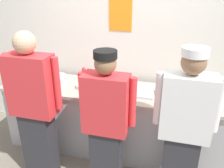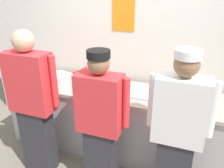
{
  "view_description": "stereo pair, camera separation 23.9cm",
  "coord_description": "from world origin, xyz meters",
  "px_view_note": "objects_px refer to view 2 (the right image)",
  "views": [
    {
      "loc": [
        0.63,
        -2.18,
        2.13
      ],
      "look_at": [
        -0.06,
        0.37,
        0.98
      ],
      "focal_mm": 36.81,
      "sensor_mm": 36.0,
      "label": 1
    },
    {
      "loc": [
        0.86,
        -2.11,
        2.13
      ],
      "look_at": [
        -0.06,
        0.37,
        0.98
      ],
      "focal_mm": 36.81,
      "sensor_mm": 36.0,
      "label": 2
    }
  ],
  "objects_px": {
    "chef_far_right": "(178,131)",
    "ramekin_red_sauce": "(117,83)",
    "chef_center": "(100,122)",
    "deli_cup": "(160,92)",
    "ramekin_orange_sauce": "(46,74)",
    "squeeze_bottle_primary": "(203,95)",
    "squeeze_bottle_secondary": "(167,95)",
    "sheet_tray": "(135,92)",
    "chef_near_left": "(33,103)",
    "mixing_bowl_steel": "(58,78)",
    "chefs_knife": "(103,88)",
    "squeeze_bottle_spare": "(86,73)",
    "plate_stack_rear": "(85,85)",
    "plate_stack_front": "(177,92)"
  },
  "relations": [
    {
      "from": "squeeze_bottle_primary",
      "to": "sheet_tray",
      "type": "bearing_deg",
      "value": -179.43
    },
    {
      "from": "chef_near_left",
      "to": "chef_center",
      "type": "bearing_deg",
      "value": 0.13
    },
    {
      "from": "squeeze_bottle_primary",
      "to": "chefs_knife",
      "type": "distance_m",
      "value": 1.2
    },
    {
      "from": "chef_center",
      "to": "chefs_knife",
      "type": "distance_m",
      "value": 0.7
    },
    {
      "from": "plate_stack_rear",
      "to": "chefs_knife",
      "type": "relative_size",
      "value": 0.82
    },
    {
      "from": "chef_near_left",
      "to": "sheet_tray",
      "type": "bearing_deg",
      "value": 34.02
    },
    {
      "from": "chef_near_left",
      "to": "squeeze_bottle_secondary",
      "type": "distance_m",
      "value": 1.5
    },
    {
      "from": "chef_far_right",
      "to": "chefs_knife",
      "type": "relative_size",
      "value": 6.04
    },
    {
      "from": "chef_center",
      "to": "chef_far_right",
      "type": "distance_m",
      "value": 0.76
    },
    {
      "from": "sheet_tray",
      "to": "squeeze_bottle_spare",
      "type": "xyz_separation_m",
      "value": [
        -0.76,
        0.21,
        0.08
      ]
    },
    {
      "from": "mixing_bowl_steel",
      "to": "squeeze_bottle_primary",
      "type": "height_order",
      "value": "squeeze_bottle_primary"
    },
    {
      "from": "squeeze_bottle_spare",
      "to": "chefs_knife",
      "type": "height_order",
      "value": "squeeze_bottle_spare"
    },
    {
      "from": "chef_far_right",
      "to": "squeeze_bottle_spare",
      "type": "relative_size",
      "value": 8.45
    },
    {
      "from": "mixing_bowl_steel",
      "to": "plate_stack_rear",
      "type": "bearing_deg",
      "value": -2.73
    },
    {
      "from": "chefs_knife",
      "to": "sheet_tray",
      "type": "bearing_deg",
      "value": 1.23
    },
    {
      "from": "ramekin_orange_sauce",
      "to": "deli_cup",
      "type": "xyz_separation_m",
      "value": [
        1.66,
        -0.09,
        0.03
      ]
    },
    {
      "from": "chef_center",
      "to": "squeeze_bottle_primary",
      "type": "distance_m",
      "value": 1.18
    },
    {
      "from": "ramekin_red_sauce",
      "to": "ramekin_orange_sauce",
      "type": "bearing_deg",
      "value": -176.46
    },
    {
      "from": "chef_far_right",
      "to": "ramekin_orange_sauce",
      "type": "relative_size",
      "value": 17.91
    },
    {
      "from": "sheet_tray",
      "to": "ramekin_orange_sauce",
      "type": "xyz_separation_m",
      "value": [
        -1.36,
        0.11,
        0.01
      ]
    },
    {
      "from": "squeeze_bottle_primary",
      "to": "ramekin_orange_sauce",
      "type": "xyz_separation_m",
      "value": [
        -2.14,
        0.1,
        -0.07
      ]
    },
    {
      "from": "chef_near_left",
      "to": "squeeze_bottle_secondary",
      "type": "xyz_separation_m",
      "value": [
        1.39,
        0.56,
        0.08
      ]
    },
    {
      "from": "squeeze_bottle_primary",
      "to": "squeeze_bottle_secondary",
      "type": "height_order",
      "value": "squeeze_bottle_primary"
    },
    {
      "from": "ramekin_orange_sauce",
      "to": "deli_cup",
      "type": "height_order",
      "value": "deli_cup"
    },
    {
      "from": "ramekin_red_sauce",
      "to": "chef_near_left",
      "type": "bearing_deg",
      "value": -130.01
    },
    {
      "from": "ramekin_orange_sauce",
      "to": "chefs_knife",
      "type": "bearing_deg",
      "value": -6.96
    },
    {
      "from": "sheet_tray",
      "to": "plate_stack_rear",
      "type": "bearing_deg",
      "value": -177.04
    },
    {
      "from": "chef_far_right",
      "to": "ramekin_red_sauce",
      "type": "bearing_deg",
      "value": 137.84
    },
    {
      "from": "chef_far_right",
      "to": "ramekin_orange_sauce",
      "type": "distance_m",
      "value": 2.06
    },
    {
      "from": "plate_stack_front",
      "to": "mixing_bowl_steel",
      "type": "relative_size",
      "value": 0.68
    },
    {
      "from": "plate_stack_front",
      "to": "chefs_knife",
      "type": "bearing_deg",
      "value": -173.14
    },
    {
      "from": "chef_center",
      "to": "deli_cup",
      "type": "xyz_separation_m",
      "value": [
        0.49,
        0.68,
        0.11
      ]
    },
    {
      "from": "ramekin_red_sauce",
      "to": "deli_cup",
      "type": "relative_size",
      "value": 0.83
    },
    {
      "from": "chef_center",
      "to": "ramekin_orange_sauce",
      "type": "height_order",
      "value": "chef_center"
    },
    {
      "from": "chefs_knife",
      "to": "deli_cup",
      "type": "bearing_deg",
      "value": 1.69
    },
    {
      "from": "chef_near_left",
      "to": "chefs_knife",
      "type": "relative_size",
      "value": 6.31
    },
    {
      "from": "chef_near_left",
      "to": "ramekin_red_sauce",
      "type": "xyz_separation_m",
      "value": [
        0.7,
        0.84,
        0.02
      ]
    },
    {
      "from": "chef_center",
      "to": "mixing_bowl_steel",
      "type": "relative_size",
      "value": 5.06
    },
    {
      "from": "ramekin_red_sauce",
      "to": "chef_far_right",
      "type": "bearing_deg",
      "value": -42.16
    },
    {
      "from": "squeeze_bottle_secondary",
      "to": "ramekin_orange_sauce",
      "type": "height_order",
      "value": "squeeze_bottle_secondary"
    },
    {
      "from": "chef_near_left",
      "to": "ramekin_orange_sauce",
      "type": "relative_size",
      "value": 18.7
    },
    {
      "from": "plate_stack_rear",
      "to": "deli_cup",
      "type": "height_order",
      "value": "deli_cup"
    },
    {
      "from": "chef_near_left",
      "to": "sheet_tray",
      "type": "height_order",
      "value": "chef_near_left"
    },
    {
      "from": "plate_stack_rear",
      "to": "mixing_bowl_steel",
      "type": "xyz_separation_m",
      "value": [
        -0.43,
        0.02,
        0.03
      ]
    },
    {
      "from": "squeeze_bottle_primary",
      "to": "plate_stack_rear",
      "type": "bearing_deg",
      "value": -178.34
    },
    {
      "from": "chef_near_left",
      "to": "deli_cup",
      "type": "distance_m",
      "value": 1.46
    },
    {
      "from": "squeeze_bottle_spare",
      "to": "deli_cup",
      "type": "bearing_deg",
      "value": -10.41
    },
    {
      "from": "squeeze_bottle_primary",
      "to": "plate_stack_front",
      "type": "bearing_deg",
      "value": 162.0
    },
    {
      "from": "plate_stack_front",
      "to": "squeeze_bottle_secondary",
      "type": "bearing_deg",
      "value": -114.46
    },
    {
      "from": "squeeze_bottle_primary",
      "to": "ramekin_red_sauce",
      "type": "xyz_separation_m",
      "value": [
        -1.06,
        0.16,
        -0.07
      ]
    }
  ]
}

